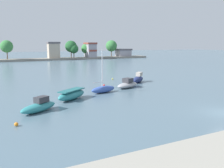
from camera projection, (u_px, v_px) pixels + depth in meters
moored_boat_0 at (39, 106)px, 24.29m from camera, size 4.36×3.39×1.45m
moored_boat_1 at (72, 95)px, 29.52m from camera, size 4.77×3.96×1.21m
moored_boat_2 at (103, 89)px, 33.67m from camera, size 4.14×2.12×5.93m
moored_boat_3 at (128, 84)px, 37.46m from camera, size 4.81×3.38×1.47m
moored_boat_4 at (138, 79)px, 42.59m from camera, size 3.93×3.56×1.71m
mooring_buoy_0 at (16, 124)px, 20.00m from camera, size 0.33×0.33×0.33m
mooring_buoy_1 at (104, 85)px, 38.61m from camera, size 0.34×0.34×0.34m
mooring_buoy_2 at (113, 79)px, 45.92m from camera, size 0.26×0.26×0.26m
distant_shoreline at (69, 52)px, 103.76m from camera, size 97.88×6.79×8.26m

